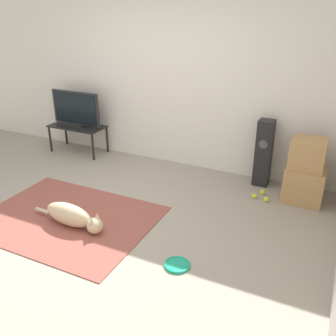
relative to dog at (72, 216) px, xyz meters
name	(u,v)px	position (x,y,z in m)	size (l,w,h in m)	color
ground_plane	(87,225)	(0.12, 0.09, -0.13)	(12.00, 12.00, 0.00)	#9E9384
wall_back	(168,79)	(0.12, 2.19, 1.14)	(8.00, 0.06, 2.55)	silver
area_rug	(67,218)	(-0.17, 0.09, -0.13)	(1.96, 1.49, 0.01)	#934C42
dog	(72,216)	(0.00, 0.00, 0.00)	(0.97, 0.25, 0.25)	beige
frisbee	(177,265)	(1.33, -0.12, -0.12)	(0.25, 0.25, 0.03)	#199E7A
cardboard_box_lower	(304,184)	(2.21, 1.75, 0.09)	(0.47, 0.44, 0.44)	tan
cardboard_box_upper	(308,154)	(2.20, 1.76, 0.49)	(0.41, 0.38, 0.36)	tan
floor_speaker	(264,153)	(1.63, 1.98, 0.32)	(0.20, 0.21, 0.91)	black
tv_stand	(78,129)	(-1.38, 1.88, 0.26)	(0.92, 0.45, 0.45)	black
tv	(76,109)	(-1.38, 1.88, 0.59)	(0.87, 0.20, 0.56)	#232326
tennis_ball_by_boxes	(267,199)	(1.82, 1.50, -0.10)	(0.07, 0.07, 0.07)	#C6E033
tennis_ball_near_speaker	(254,196)	(1.66, 1.52, -0.10)	(0.07, 0.07, 0.07)	#C6E033
tennis_ball_loose_on_carpet	(262,192)	(1.73, 1.67, -0.10)	(0.07, 0.07, 0.07)	#C6E033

